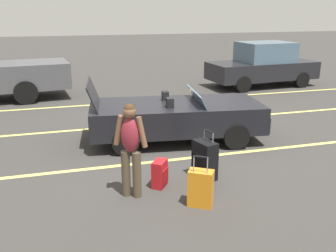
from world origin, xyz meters
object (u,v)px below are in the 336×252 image
Objects in this scene: suitcase_large_black at (205,160)px; suitcase_small_carryon at (160,174)px; parked_sedan_far at (263,65)px; traveler_person at (130,146)px; convertible_car at (184,117)px; suitcase_medium_bright at (201,188)px.

suitcase_small_carryon is at bearing -9.53° from suitcase_large_black.
suitcase_small_carryon is 0.11× the size of parked_sedan_far.
traveler_person is (-1.47, -0.34, 0.56)m from suitcase_large_black.
traveler_person is (-0.56, -0.22, 0.68)m from suitcase_small_carryon.
parked_sedan_far is at bearing -142.58° from suitcase_large_black.
convertible_car is at bearing 42.04° from parked_sedan_far.
parked_sedan_far is (6.06, 8.82, 0.58)m from suitcase_medium_bright.
traveler_person is 0.36× the size of parked_sedan_far.
suitcase_medium_bright is at bearing -96.18° from convertible_car.
suitcase_medium_bright is (-0.44, -0.98, -0.06)m from suitcase_large_black.
traveler_person is 10.82m from parked_sedan_far.
parked_sedan_far is at bearing 53.63° from convertible_car.
parked_sedan_far is (7.09, 8.18, -0.04)m from traveler_person.
convertible_car is 0.93× the size of parked_sedan_far.
suitcase_large_black is at bearing 42.54° from suitcase_small_carryon.
suitcase_small_carryon is at bearing -38.08° from traveler_person.
suitcase_medium_bright is at bearing -26.48° from suitcase_small_carryon.
suitcase_large_black is at bearing 49.83° from parked_sedan_far.
suitcase_small_carryon is (-1.22, -2.35, -0.34)m from convertible_car.
convertible_car is 3.31m from suitcase_medium_bright.
suitcase_large_black is at bearing 8.25° from suitcase_medium_bright.
convertible_car reaches higher than suitcase_small_carryon.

